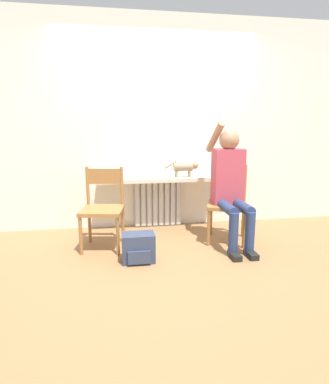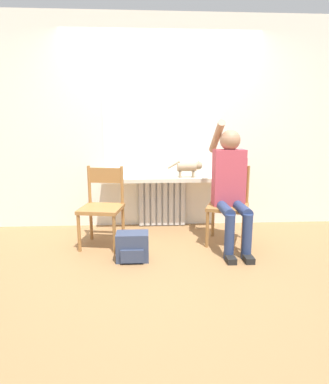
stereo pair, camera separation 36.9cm
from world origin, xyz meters
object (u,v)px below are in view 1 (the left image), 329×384
at_px(chair_left, 103,207).
at_px(backpack, 138,248).
at_px(chair_right, 227,202).
at_px(cat, 186,167).
at_px(person, 231,182).

xyz_separation_m(chair_left, backpack, (0.35, -0.46, -0.32)).
relative_size(chair_left, backpack, 2.74).
distance_m(chair_right, backpack, 1.21).
xyz_separation_m(cat, backpack, (-0.69, -0.98, -0.68)).
distance_m(chair_left, backpack, 0.66).
bearing_deg(backpack, person, 18.09).
bearing_deg(cat, chair_left, -153.55).
bearing_deg(chair_right, person, -76.41).
height_order(chair_right, cat, cat).
distance_m(chair_right, cat, 0.74).
height_order(chair_left, cat, cat).
distance_m(cat, backpack, 1.38).
bearing_deg(chair_right, chair_left, -159.15).
relative_size(person, cat, 3.12).
height_order(chair_left, chair_right, same).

